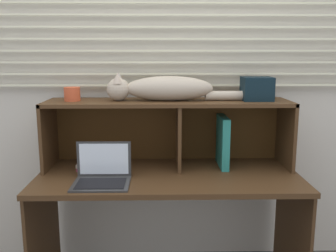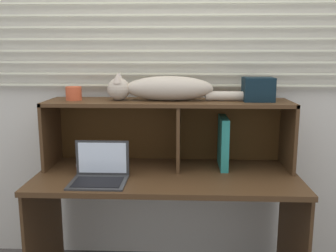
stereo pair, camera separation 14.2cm
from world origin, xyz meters
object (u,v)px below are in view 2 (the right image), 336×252
Objects in this scene: cat at (164,89)px; storage_box at (258,89)px; small_basket at (74,93)px; book_stack at (92,162)px; binder_upright at (223,142)px; laptop at (100,174)px.

cat is 5.01× the size of storage_box.
book_stack is at bearing -0.66° from small_basket.
binder_upright is at bearing -0.00° from cat.
small_basket is (-0.21, 0.30, 0.42)m from laptop.
small_basket is 1.13m from storage_box.
cat is at bearing 0.00° from small_basket.
cat reaches higher than laptop.
binder_upright is 0.39m from storage_box.
storage_box is (1.13, 0.00, 0.03)m from small_basket.
binder_upright is (0.71, 0.30, 0.12)m from laptop.
cat is 2.94× the size of laptop.
small_basket reaches higher than laptop.
laptop reaches higher than book_stack.
storage_box reaches higher than small_basket.
book_stack is 0.45m from small_basket.
small_basket is (-0.93, 0.00, 0.30)m from binder_upright.
laptop is at bearing -139.08° from cat.
storage_box is (1.03, 0.00, 0.47)m from book_stack.
storage_box is (0.92, 0.30, 0.45)m from laptop.
laptop is 1.70× the size of storage_box.
cat is 0.57m from storage_box.
book_stack is at bearing -179.92° from binder_upright.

